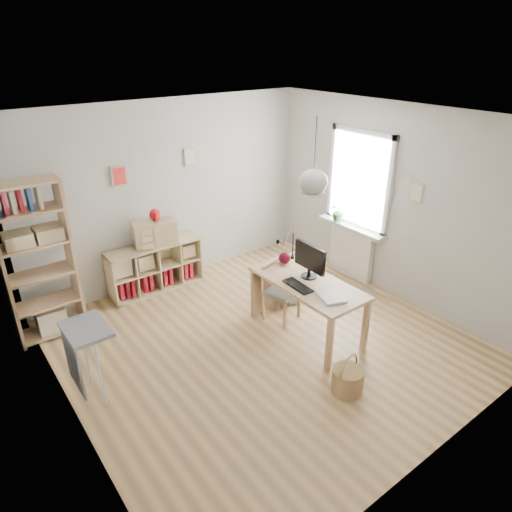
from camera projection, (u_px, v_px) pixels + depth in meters
ground at (264, 342)px, 5.68m from camera, size 4.50×4.50×0.00m
room_shell at (313, 181)px, 5.00m from camera, size 4.50×4.50×4.50m
window_unit at (360, 180)px, 6.64m from camera, size 0.07×1.16×1.46m
radiator at (351, 252)px, 7.12m from camera, size 0.10×0.80×0.80m
windowsill at (351, 227)px, 6.91m from camera, size 0.22×1.20×0.06m
desk at (307, 288)px, 5.58m from camera, size 0.70×1.50×0.75m
cube_shelf at (153, 270)px, 6.79m from camera, size 1.40×0.38×0.72m
tall_bookshelf at (36, 256)px, 5.39m from camera, size 0.80×0.38×2.00m
side_table at (82, 345)px, 4.53m from camera, size 0.40×0.55×0.85m
chair at (279, 287)px, 6.00m from camera, size 0.48×0.48×0.80m
wicker_basket at (348, 380)px, 4.83m from camera, size 0.34×0.34×0.47m
storage_chest at (294, 283)px, 6.65m from camera, size 0.58×0.65×0.58m
monitor at (310, 259)px, 5.54m from camera, size 0.20×0.50×0.43m
keyboard at (298, 286)px, 5.42m from camera, size 0.17×0.42×0.02m
task_lamp at (285, 245)px, 5.87m from camera, size 0.36×0.13×0.39m
yarn_ball at (285, 258)px, 5.95m from camera, size 0.16×0.16×0.16m
paper_tray at (331, 297)px, 5.18m from camera, size 0.34×0.38×0.03m
drawer_chest at (155, 233)px, 6.54m from camera, size 0.66×0.42×0.35m
red_vase at (155, 215)px, 6.44m from camera, size 0.16×0.16×0.19m
potted_plant at (338, 211)px, 7.01m from camera, size 0.36×0.34×0.32m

